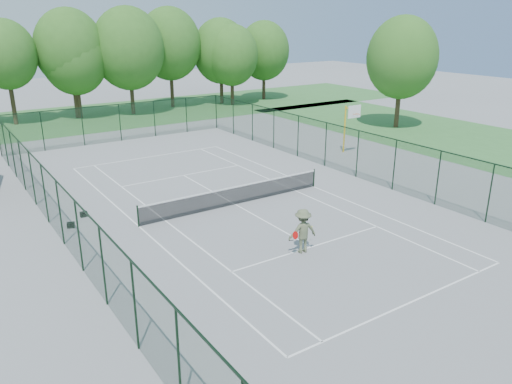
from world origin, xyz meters
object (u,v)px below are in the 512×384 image
Objects in this scene: sports_bag_a at (71,225)px; tennis_net at (235,195)px; tennis_player at (303,231)px; basketball_goal at (350,119)px.

tennis_net is at bearing 8.70° from sports_bag_a.
tennis_player is (-0.64, -6.54, 0.41)m from tennis_net.
tennis_player is (-13.29, -11.10, -1.59)m from basketball_goal.
basketball_goal is at bearing 19.82° from tennis_net.
tennis_net is at bearing 84.42° from tennis_player.
basketball_goal is 10.46× the size of sports_bag_a.
sports_bag_a is at bearing 132.79° from tennis_player.
sports_bag_a is (-8.26, 1.70, -0.44)m from tennis_net.
tennis_player is at bearing -95.58° from tennis_net.
basketball_goal reaches higher than sports_bag_a.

